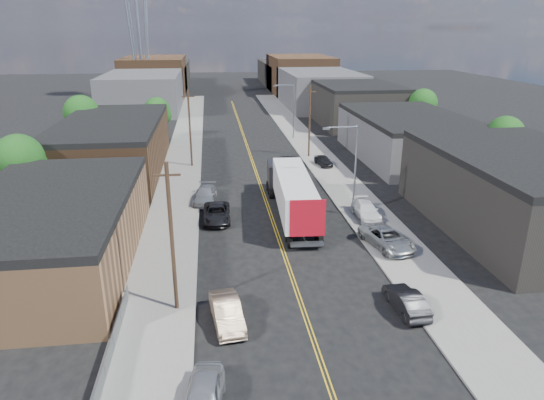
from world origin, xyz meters
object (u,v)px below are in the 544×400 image
object	(u,v)px
car_left_c	(217,213)
car_left_d	(205,195)
car_left_a	(203,397)
car_left_b	(227,313)
car_right_lot_c	(323,161)
car_right_oncoming	(406,301)
car_right_lot_b	(366,210)
car_right_lot_a	(387,238)
car_ahead_truck	(290,164)
semi_truck	(291,190)

from	to	relation	value
car_left_c	car_left_d	xyz separation A→B (m)	(-1.11, 5.46, 0.02)
car_left_a	car_left_b	size ratio (longest dim) A/B	0.97
car_right_lot_c	car_left_c	bearing A→B (deg)	-138.11
car_left_d	car_left_a	bearing A→B (deg)	-83.16
car_right_oncoming	car_right_lot_b	world-z (taller)	car_right_lot_b
car_left_a	car_right_lot_b	size ratio (longest dim) A/B	0.93
car_left_b	car_right_lot_a	distance (m)	16.48
car_left_d	car_ahead_truck	world-z (taller)	car_left_d
semi_truck	car_right_lot_c	xyz separation A→B (m)	(7.20, 16.76, -1.75)
car_left_c	car_right_lot_a	size ratio (longest dim) A/B	0.96
car_right_lot_b	car_ahead_truck	size ratio (longest dim) A/B	0.90
car_right_oncoming	car_right_lot_a	world-z (taller)	car_right_lot_a
car_left_c	car_right_lot_c	distance (m)	22.74
car_right_oncoming	car_left_a	bearing A→B (deg)	25.75
car_left_a	car_ahead_truck	world-z (taller)	car_left_a
semi_truck	car_right_lot_a	distance (m)	11.18
car_right_lot_c	car_right_lot_a	bearing A→B (deg)	-99.85
car_left_b	semi_truck	bearing A→B (deg)	61.75
semi_truck	car_right_lot_c	size ratio (longest dim) A/B	4.47
car_left_b	car_right_lot_c	size ratio (longest dim) A/B	1.24
car_left_b	car_left_d	distance (m)	22.79
semi_truck	car_right_lot_a	size ratio (longest dim) A/B	3.01
car_right_lot_b	car_right_lot_c	distance (m)	18.85
semi_truck	car_ahead_truck	world-z (taller)	semi_truck
car_left_a	car_left_b	distance (m)	7.33
car_left_a	car_right_lot_c	world-z (taller)	car_left_a
car_left_c	car_ahead_truck	distance (m)	19.41
car_left_b	car_ahead_truck	bearing A→B (deg)	67.19
semi_truck	car_right_lot_a	xyz separation A→B (m)	(6.68, -8.83, -1.61)
car_left_b	car_right_oncoming	bearing A→B (deg)	-7.22
car_left_b	car_left_c	world-z (taller)	car_left_b
car_right_oncoming	car_left_d	bearing A→B (deg)	-63.45
semi_truck	car_left_c	xyz separation A→B (m)	(-7.25, -0.80, -1.79)
car_right_lot_b	car_right_lot_c	xyz separation A→B (m)	(0.19, 18.85, -0.07)
car_left_d	car_right_lot_c	bearing A→B (deg)	44.72
car_left_d	car_left_c	bearing A→B (deg)	-71.70
semi_truck	car_right_oncoming	world-z (taller)	semi_truck
car_left_a	car_right_lot_a	xyz separation A→B (m)	(15.03, 16.45, 0.16)
car_left_a	car_right_oncoming	size ratio (longest dim) A/B	1.04
semi_truck	car_right_lot_b	bearing A→B (deg)	-13.47
car_right_oncoming	car_right_lot_b	bearing A→B (deg)	-101.60
car_left_b	car_left_d	size ratio (longest dim) A/B	0.89
car_left_b	car_right_lot_b	world-z (taller)	car_right_lot_b
semi_truck	car_left_d	world-z (taller)	semi_truck
car_left_c	car_left_a	bearing A→B (deg)	-91.35
car_right_lot_a	car_right_lot_c	world-z (taller)	car_right_lot_a
car_ahead_truck	car_right_lot_c	bearing A→B (deg)	12.49
car_left_d	car_ahead_truck	distance (m)	15.70
car_left_a	car_left_c	size ratio (longest dim) A/B	0.84
car_ahead_truck	semi_truck	bearing A→B (deg)	-96.39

